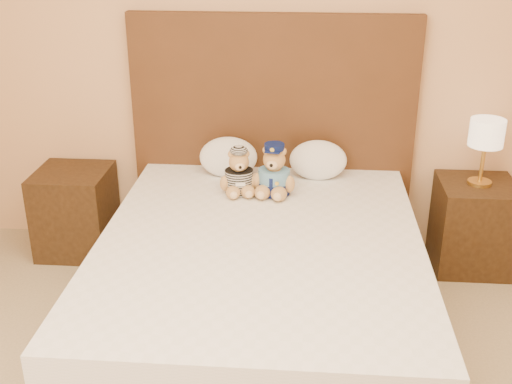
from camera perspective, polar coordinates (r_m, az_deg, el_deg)
bed at (r=3.32m, az=0.37°, el=-8.29°), size 1.60×2.00×0.55m
headboard at (r=4.04m, az=1.47°, el=5.05°), size 1.75×0.08×1.50m
nightstand_left at (r=4.28m, az=-15.74°, el=-1.65°), size 0.45×0.45×0.55m
nightstand_right at (r=4.15m, az=18.73°, el=-2.81°), size 0.45×0.45×0.55m
lamp at (r=3.95m, az=19.80°, el=4.70°), size 0.20×0.20×0.40m
teddy_police at (r=3.63m, az=1.62°, el=2.01°), size 0.30×0.29×0.30m
teddy_prisoner at (r=3.65m, az=-1.52°, el=1.83°), size 0.28×0.27×0.26m
pillow_left at (r=3.92m, az=-2.48°, el=3.28°), size 0.36×0.23×0.25m
pillow_right at (r=3.89m, az=5.55°, el=3.00°), size 0.35×0.22×0.24m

